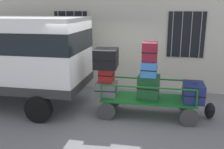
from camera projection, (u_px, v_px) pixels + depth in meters
ground_plane at (109, 110)px, 7.28m from camera, size 40.00×40.00×0.00m
building_wall at (121, 19)px, 8.76m from camera, size 12.00×0.38×5.00m
van at (3, 52)px, 7.38m from camera, size 4.90×2.20×2.61m
luggage_cart at (148, 102)px, 6.79m from camera, size 2.55×1.01×0.51m
cart_railing at (149, 85)px, 6.67m from camera, size 2.42×0.88×0.44m
suitcase_left_bottom at (106, 88)px, 6.94m from camera, size 0.58×0.58×0.38m
suitcase_left_middle at (107, 74)px, 6.86m from camera, size 0.41×0.39×0.40m
suitcase_left_top at (106, 58)px, 6.71m from camera, size 0.65×0.77×0.51m
suitcase_midleft_bottom at (149, 87)px, 6.67m from camera, size 0.59×0.52×0.64m
suitcase_midleft_middle at (149, 68)px, 6.52m from camera, size 0.41×0.62×0.38m
suitcase_midleft_top at (150, 52)px, 6.41m from camera, size 0.39×0.46×0.49m
suitcase_center_bottom at (193, 92)px, 6.49m from camera, size 0.54×0.74×0.47m
backpack at (210, 111)px, 6.66m from camera, size 0.27×0.22×0.44m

